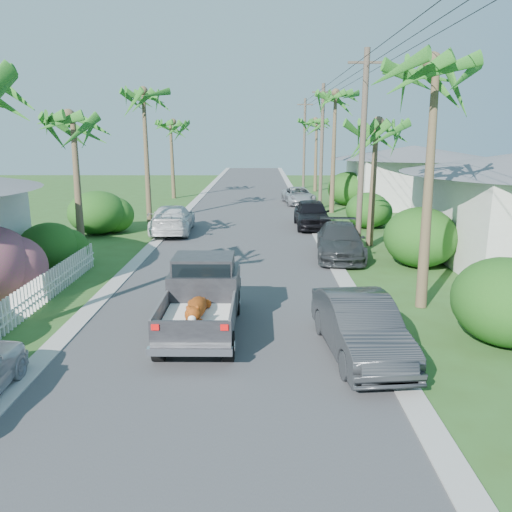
{
  "coord_description": "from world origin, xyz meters",
  "views": [
    {
      "loc": [
        1.1,
        -9.51,
        5.41
      ],
      "look_at": [
        0.95,
        6.98,
        1.4
      ],
      "focal_mm": 35.0,
      "sensor_mm": 36.0,
      "label": 1
    }
  ],
  "objects_px": {
    "parked_car_rf": "(312,214)",
    "parked_car_lf": "(173,219)",
    "palm_r_b": "(376,123)",
    "palm_l_d": "(171,122)",
    "utility_pole_d": "(304,143)",
    "parked_car_rn": "(360,327)",
    "palm_r_d": "(317,121)",
    "parked_car_rd": "(299,196)",
    "palm_r_c": "(336,94)",
    "palm_l_b": "(71,117)",
    "utility_pole_c": "(322,146)",
    "palm_r_a": "(439,64)",
    "palm_l_c": "(143,92)",
    "utility_pole_b": "(362,154)",
    "parked_car_rm": "(340,241)",
    "pickup_truck": "(203,294)",
    "house_right_far": "(412,178)"
  },
  "relations": [
    {
      "from": "palm_r_a",
      "to": "utility_pole_b",
      "type": "distance_m",
      "value": 7.58
    },
    {
      "from": "utility_pole_c",
      "to": "parked_car_rm",
      "type": "bearing_deg",
      "value": -93.27
    },
    {
      "from": "utility_pole_c",
      "to": "parked_car_rn",
      "type": "bearing_deg",
      "value": -94.43
    },
    {
      "from": "parked_car_rf",
      "to": "parked_car_lf",
      "type": "bearing_deg",
      "value": -167.75
    },
    {
      "from": "pickup_truck",
      "to": "palm_r_a",
      "type": "relative_size",
      "value": 0.59
    },
    {
      "from": "parked_car_lf",
      "to": "utility_pole_d",
      "type": "xyz_separation_m",
      "value": [
        9.45,
        24.78,
        3.82
      ]
    },
    {
      "from": "utility_pole_c",
      "to": "palm_l_d",
      "type": "bearing_deg",
      "value": 153.62
    },
    {
      "from": "palm_r_c",
      "to": "utility_pole_b",
      "type": "distance_m",
      "value": 13.48
    },
    {
      "from": "palm_l_c",
      "to": "house_right_far",
      "type": "xyz_separation_m",
      "value": [
        19.0,
        8.0,
        -5.79
      ]
    },
    {
      "from": "palm_r_d",
      "to": "palm_l_c",
      "type": "bearing_deg",
      "value": -124.78
    },
    {
      "from": "parked_car_rf",
      "to": "utility_pole_c",
      "type": "relative_size",
      "value": 0.54
    },
    {
      "from": "palm_l_d",
      "to": "utility_pole_d",
      "type": "bearing_deg",
      "value": 36.64
    },
    {
      "from": "parked_car_rn",
      "to": "palm_l_d",
      "type": "height_order",
      "value": "palm_l_d"
    },
    {
      "from": "pickup_truck",
      "to": "parked_car_lf",
      "type": "relative_size",
      "value": 0.95
    },
    {
      "from": "palm_l_d",
      "to": "utility_pole_c",
      "type": "xyz_separation_m",
      "value": [
        12.1,
        -6.0,
        -1.84
      ]
    },
    {
      "from": "parked_car_lf",
      "to": "palm_r_b",
      "type": "distance_m",
      "value": 12.1
    },
    {
      "from": "parked_car_rf",
      "to": "palm_r_a",
      "type": "height_order",
      "value": "palm_r_a"
    },
    {
      "from": "parked_car_lf",
      "to": "palm_l_d",
      "type": "bearing_deg",
      "value": -83.26
    },
    {
      "from": "parked_car_rd",
      "to": "palm_r_c",
      "type": "xyz_separation_m",
      "value": [
        2.05,
        -4.43,
        7.44
      ]
    },
    {
      "from": "palm_l_b",
      "to": "utility_pole_b",
      "type": "relative_size",
      "value": 0.82
    },
    {
      "from": "pickup_truck",
      "to": "parked_car_rf",
      "type": "bearing_deg",
      "value": 73.63
    },
    {
      "from": "parked_car_lf",
      "to": "palm_l_b",
      "type": "height_order",
      "value": "palm_l_b"
    },
    {
      "from": "parked_car_rm",
      "to": "house_right_far",
      "type": "relative_size",
      "value": 0.57
    },
    {
      "from": "palm_r_d",
      "to": "utility_pole_d",
      "type": "bearing_deg",
      "value": 106.7
    },
    {
      "from": "palm_l_b",
      "to": "palm_l_d",
      "type": "height_order",
      "value": "palm_l_d"
    },
    {
      "from": "parked_car_lf",
      "to": "palm_r_a",
      "type": "distance_m",
      "value": 17.22
    },
    {
      "from": "parked_car_rf",
      "to": "palm_r_a",
      "type": "relative_size",
      "value": 0.56
    },
    {
      "from": "parked_car_lf",
      "to": "house_right_far",
      "type": "xyz_separation_m",
      "value": [
        16.85,
        11.78,
        1.34
      ]
    },
    {
      "from": "parked_car_rd",
      "to": "palm_r_a",
      "type": "relative_size",
      "value": 0.55
    },
    {
      "from": "parked_car_rm",
      "to": "utility_pole_d",
      "type": "distance_m",
      "value": 30.66
    },
    {
      "from": "parked_car_rn",
      "to": "palm_r_d",
      "type": "xyz_separation_m",
      "value": [
        2.9,
        37.83,
        5.99
      ]
    },
    {
      "from": "parked_car_rn",
      "to": "palm_r_d",
      "type": "distance_m",
      "value": 38.41
    },
    {
      "from": "parked_car_rf",
      "to": "palm_r_a",
      "type": "distance_m",
      "value": 15.6
    },
    {
      "from": "palm_r_d",
      "to": "utility_pole_d",
      "type": "xyz_separation_m",
      "value": [
        -0.9,
        3.0,
        -2.14
      ]
    },
    {
      "from": "palm_r_a",
      "to": "palm_r_c",
      "type": "height_order",
      "value": "palm_r_c"
    },
    {
      "from": "palm_r_d",
      "to": "palm_r_a",
      "type": "bearing_deg",
      "value": -90.34
    },
    {
      "from": "utility_pole_d",
      "to": "palm_l_b",
      "type": "bearing_deg",
      "value": -111.8
    },
    {
      "from": "parked_car_rm",
      "to": "palm_l_b",
      "type": "height_order",
      "value": "palm_l_b"
    },
    {
      "from": "parked_car_rm",
      "to": "palm_r_c",
      "type": "xyz_separation_m",
      "value": [
        1.48,
        13.41,
        7.37
      ]
    },
    {
      "from": "parked_car_rd",
      "to": "utility_pole_c",
      "type": "bearing_deg",
      "value": -64.93
    },
    {
      "from": "palm_l_b",
      "to": "utility_pole_d",
      "type": "distance_m",
      "value": 33.42
    },
    {
      "from": "palm_r_d",
      "to": "utility_pole_b",
      "type": "height_order",
      "value": "utility_pole_b"
    },
    {
      "from": "parked_car_rd",
      "to": "parked_car_lf",
      "type": "relative_size",
      "value": 0.88
    },
    {
      "from": "parked_car_rd",
      "to": "palm_l_c",
      "type": "relative_size",
      "value": 0.52
    },
    {
      "from": "palm_r_d",
      "to": "palm_r_c",
      "type": "bearing_deg",
      "value": -91.23
    },
    {
      "from": "parked_car_rn",
      "to": "house_right_far",
      "type": "xyz_separation_m",
      "value": [
        9.4,
        27.83,
        1.37
      ]
    },
    {
      "from": "palm_r_b",
      "to": "palm_l_d",
      "type": "bearing_deg",
      "value": 124.59
    },
    {
      "from": "palm_l_d",
      "to": "palm_r_c",
      "type": "xyz_separation_m",
      "value": [
        12.7,
        -8.0,
        1.67
      ]
    },
    {
      "from": "palm_l_c",
      "to": "palm_r_a",
      "type": "distance_m",
      "value": 20.19
    },
    {
      "from": "parked_car_rn",
      "to": "palm_r_b",
      "type": "distance_m",
      "value": 14.16
    }
  ]
}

